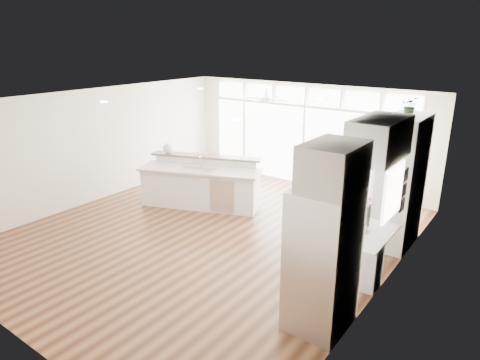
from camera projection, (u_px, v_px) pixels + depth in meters
The scene contains 24 objects.
floor at pixel (210, 233), 8.78m from camera, with size 7.00×8.00×0.02m, color #442515.
ceiling at pixel (207, 101), 7.93m from camera, with size 7.00×8.00×0.02m, color white.
wall_back at pixel (306, 135), 11.41m from camera, with size 7.00×0.04×2.70m, color #EDE4CD.
wall_front at pixel (0, 246), 5.29m from camera, with size 7.00×0.04×2.70m, color #EDE4CD.
wall_left at pixel (98, 145), 10.32m from camera, with size 0.04×8.00×2.70m, color #EDE4CD.
wall_right at pixel (388, 211), 6.39m from camera, with size 0.04×8.00×2.70m, color #EDE4CD.
glass_wall at pixel (304, 146), 11.46m from camera, with size 5.80×0.06×2.08m, color white.
transom_row at pixel (306, 96), 11.04m from camera, with size 5.90×0.06×0.40m, color white.
desk_window at pixel (393, 192), 6.58m from camera, with size 0.04×0.85×0.85m, color white.
ceiling_fan at pixel (266, 95), 10.42m from camera, with size 1.16×1.16×0.32m, color silver.
recessed_lights at pixel (214, 100), 8.09m from camera, with size 3.40×3.00×0.02m, color white.
oven_cabinet at pixel (401, 182), 7.98m from camera, with size 0.64×1.20×2.50m, color white.
desk_nook at pixel (365, 254), 7.13m from camera, with size 0.72×1.30×0.76m, color white.
upper_cabinets at pixel (380, 139), 6.49m from camera, with size 0.64×1.30×0.64m, color white.
refrigerator at pixel (323, 260), 5.68m from camera, with size 0.76×0.90×2.00m, color silver.
fridge_cabinet at pixel (333, 167), 5.24m from camera, with size 0.64×0.90×0.60m, color white.
framed_photos at pixel (404, 190), 7.10m from camera, with size 0.06×0.22×0.80m, color black.
kitchen_island at pixel (200, 183), 10.02m from camera, with size 2.84×1.07×1.13m, color white.
rug at pixel (357, 262), 7.63m from camera, with size 0.89×0.65×0.01m, color #392512.
office_chair at pixel (317, 223), 8.05m from camera, with size 0.51×0.47×0.98m, color black.
fishbowl at pixel (168, 148), 10.40m from camera, with size 0.25×0.25×0.25m, color silver.
monitor at pixel (364, 220), 6.99m from camera, with size 0.09×0.52×0.43m, color black.
keyboard at pixel (353, 229), 7.15m from camera, with size 0.12×0.33×0.02m, color white.
potted_plant at pixel (410, 108), 7.55m from camera, with size 0.30×0.33×0.26m, color #325A26.
Camera 1 is at (5.21, -6.08, 3.80)m, focal length 32.00 mm.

